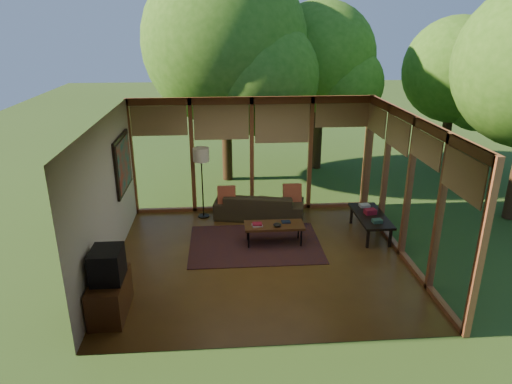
{
  "coord_description": "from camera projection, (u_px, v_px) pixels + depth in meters",
  "views": [
    {
      "loc": [
        -0.69,
        -7.71,
        4.26
      ],
      "look_at": [
        -0.04,
        0.7,
        1.11
      ],
      "focal_mm": 32.0,
      "sensor_mm": 36.0,
      "label": 1
    }
  ],
  "objects": [
    {
      "name": "floor_lamp",
      "position": [
        201.0,
        159.0,
        10.14
      ],
      "size": [
        0.36,
        0.36,
        1.65
      ],
      "color": "black",
      "rests_on": "floor"
    },
    {
      "name": "tree_far",
      "position": [
        455.0,
        70.0,
        13.25
      ],
      "size": [
        3.04,
        3.04,
        4.47
      ],
      "color": "#392615",
      "rests_on": "ground"
    },
    {
      "name": "pillow_right",
      "position": [
        292.0,
        193.0,
        10.42
      ],
      "size": [
        0.42,
        0.22,
        0.44
      ],
      "primitive_type": "cube",
      "rotation": [
        -0.21,
        0.0,
        0.0
      ],
      "color": "#99250D",
      "rests_on": "sofa"
    },
    {
      "name": "rug",
      "position": [
        255.0,
        244.0,
        9.31
      ],
      "size": [
        2.65,
        1.88,
        0.01
      ],
      "primitive_type": "cube",
      "color": "maroon",
      "rests_on": "floor"
    },
    {
      "name": "console_book_a",
      "position": [
        377.0,
        221.0,
        9.2
      ],
      "size": [
        0.21,
        0.16,
        0.07
      ],
      "primitive_type": "cube",
      "rotation": [
        0.0,
        0.0,
        0.11
      ],
      "color": "#355E4C",
      "rests_on": "side_console"
    },
    {
      "name": "exterior_lawn",
      "position": [
        458.0,
        146.0,
        16.79
      ],
      "size": [
        40.0,
        40.0,
        0.0
      ],
      "primitive_type": "plane",
      "color": "#32531F",
      "rests_on": "ground"
    },
    {
      "name": "wall_front",
      "position": [
        278.0,
        260.0,
        5.93
      ],
      "size": [
        5.5,
        0.04,
        2.7
      ],
      "primitive_type": "cube",
      "color": "silver",
      "rests_on": "ground"
    },
    {
      "name": "ceiling",
      "position": [
        262.0,
        119.0,
        7.79
      ],
      "size": [
        5.5,
        5.5,
        0.0
      ],
      "primitive_type": "plane",
      "rotation": [
        3.14,
        0.0,
        0.0
      ],
      "color": "silver",
      "rests_on": "ground"
    },
    {
      "name": "window_wall_back",
      "position": [
        252.0,
        155.0,
        10.6
      ],
      "size": [
        5.5,
        0.12,
        2.7
      ],
      "primitive_type": "cube",
      "color": "brown",
      "rests_on": "ground"
    },
    {
      "name": "pillow_left",
      "position": [
        226.0,
        195.0,
        10.31
      ],
      "size": [
        0.41,
        0.22,
        0.43
      ],
      "primitive_type": "cube",
      "rotation": [
        -0.21,
        0.0,
        0.0
      ],
      "color": "#99250D",
      "rests_on": "sofa"
    },
    {
      "name": "side_console",
      "position": [
        371.0,
        217.0,
        9.6
      ],
      "size": [
        0.6,
        1.4,
        0.46
      ],
      "color": "black",
      "rests_on": "floor"
    },
    {
      "name": "media_cabinet",
      "position": [
        110.0,
        296.0,
        7.02
      ],
      "size": [
        0.5,
        1.0,
        0.6
      ],
      "primitive_type": "cube",
      "color": "#552F17",
      "rests_on": "floor"
    },
    {
      "name": "ct_book_upper",
      "position": [
        257.0,
        224.0,
        9.12
      ],
      "size": [
        0.19,
        0.14,
        0.03
      ],
      "primitive_type": "cube",
      "rotation": [
        0.0,
        0.0,
        0.0
      ],
      "color": "maroon",
      "rests_on": "coffee_table"
    },
    {
      "name": "ct_book_side",
      "position": [
        286.0,
        222.0,
        9.29
      ],
      "size": [
        0.18,
        0.14,
        0.03
      ],
      "primitive_type": "cube",
      "rotation": [
        0.0,
        0.0,
        0.04
      ],
      "color": "black",
      "rests_on": "coffee_table"
    },
    {
      "name": "sofa",
      "position": [
        259.0,
        205.0,
        10.51
      ],
      "size": [
        2.14,
        1.17,
        0.59
      ],
      "primitive_type": "imported",
      "rotation": [
        0.0,
        0.0,
        2.94
      ],
      "color": "#3C321E",
      "rests_on": "floor"
    },
    {
      "name": "ct_book_lower",
      "position": [
        257.0,
        225.0,
        9.13
      ],
      "size": [
        0.22,
        0.18,
        0.03
      ],
      "primitive_type": "cube",
      "rotation": [
        0.0,
        0.0,
        0.13
      ],
      "color": "beige",
      "rests_on": "coffee_table"
    },
    {
      "name": "tree_ne",
      "position": [
        321.0,
        57.0,
        13.14
      ],
      "size": [
        3.15,
        3.15,
        4.89
      ],
      "color": "#392615",
      "rests_on": "ground"
    },
    {
      "name": "console_book_c",
      "position": [
        365.0,
        205.0,
        10.0
      ],
      "size": [
        0.23,
        0.17,
        0.06
      ],
      "primitive_type": "cube",
      "rotation": [
        0.0,
        0.0,
        0.07
      ],
      "color": "beige",
      "rests_on": "side_console"
    },
    {
      "name": "wall_painting",
      "position": [
        123.0,
        163.0,
        9.31
      ],
      "size": [
        0.06,
        1.35,
        1.15
      ],
      "color": "black",
      "rests_on": "wall_left"
    },
    {
      "name": "floor",
      "position": [
        261.0,
        259.0,
        8.74
      ],
      "size": [
        5.5,
        5.5,
        0.0
      ],
      "primitive_type": "plane",
      "color": "brown",
      "rests_on": "ground"
    },
    {
      "name": "coffee_table",
      "position": [
        274.0,
        226.0,
        9.22
      ],
      "size": [
        1.2,
        0.5,
        0.43
      ],
      "color": "#552F17",
      "rests_on": "floor"
    },
    {
      "name": "wall_left",
      "position": [
        107.0,
        197.0,
        8.07
      ],
      "size": [
        0.04,
        5.0,
        2.7
      ],
      "primitive_type": "cube",
      "color": "silver",
      "rests_on": "ground"
    },
    {
      "name": "television",
      "position": [
        107.0,
        265.0,
        6.82
      ],
      "size": [
        0.45,
        0.55,
        0.5
      ],
      "primitive_type": "cube",
      "color": "black",
      "rests_on": "media_cabinet"
    },
    {
      "name": "ct_bowl",
      "position": [
        277.0,
        225.0,
        9.1
      ],
      "size": [
        0.16,
        0.16,
        0.07
      ],
      "primitive_type": "ellipsoid",
      "color": "black",
      "rests_on": "coffee_table"
    },
    {
      "name": "tree_nw",
      "position": [
        225.0,
        43.0,
        11.94
      ],
      "size": [
        4.34,
        4.34,
        5.93
      ],
      "color": "#392615",
      "rests_on": "ground"
    },
    {
      "name": "console_book_b",
      "position": [
        370.0,
        212.0,
        9.62
      ],
      "size": [
        0.26,
        0.21,
        0.11
      ],
      "primitive_type": "cube",
      "rotation": [
        0.0,
        0.0,
        0.18
      ],
      "color": "maroon",
      "rests_on": "side_console"
    },
    {
      "name": "window_wall_right",
      "position": [
        409.0,
        189.0,
        8.46
      ],
      "size": [
        0.12,
        5.0,
        2.7
      ],
      "primitive_type": "cube",
      "color": "brown",
      "rests_on": "ground"
    }
  ]
}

